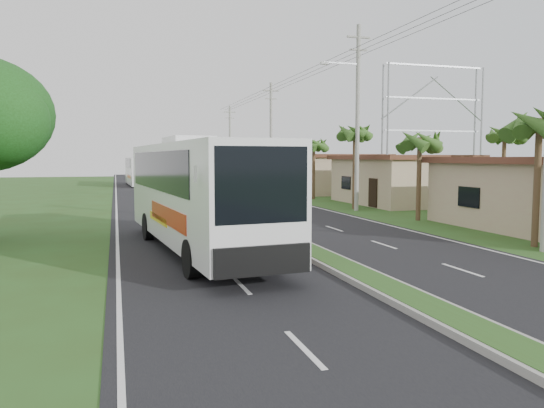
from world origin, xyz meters
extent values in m
plane|color=#2E491B|center=(0.00, 0.00, 0.00)|extent=(180.00, 180.00, 0.00)
cube|color=black|center=(0.00, 20.00, 0.01)|extent=(14.00, 160.00, 0.02)
cube|color=gray|center=(0.00, 20.00, 0.10)|extent=(1.20, 160.00, 0.17)
cube|color=#2E491B|center=(0.00, 20.00, 0.18)|extent=(0.95, 160.00, 0.02)
cube|color=silver|center=(-6.70, 20.00, 0.00)|extent=(0.12, 160.00, 0.01)
cube|color=silver|center=(6.70, 20.00, 0.00)|extent=(0.12, 160.00, 0.01)
cube|color=tan|center=(14.00, 22.00, 1.68)|extent=(7.00, 10.00, 3.35)
cube|color=#4E2F1B|center=(14.00, 22.00, 3.51)|extent=(7.60, 10.60, 0.32)
cube|color=tan|center=(14.00, 36.00, 1.75)|extent=(8.00, 11.00, 3.50)
cube|color=#4E2F1B|center=(14.00, 36.00, 3.66)|extent=(8.60, 11.60, 0.32)
cylinder|color=#473321|center=(9.00, 3.00, 2.50)|extent=(0.26, 0.26, 5.00)
cylinder|color=#473321|center=(9.40, 12.00, 2.30)|extent=(0.26, 0.26, 4.60)
cylinder|color=#473321|center=(8.80, 19.00, 2.70)|extent=(0.26, 0.26, 5.40)
cylinder|color=#473321|center=(9.30, 28.00, 2.40)|extent=(0.26, 0.26, 4.80)
cylinder|color=#473321|center=(17.50, 15.00, 2.60)|extent=(0.26, 0.26, 5.20)
sphere|color=#173B0F|center=(-10.80, 9.00, 4.90)|extent=(3.40, 3.40, 3.40)
cylinder|color=gray|center=(8.50, 18.00, 6.00)|extent=(0.28, 0.28, 12.00)
cube|color=gray|center=(8.50, 18.00, 11.20)|extent=(1.60, 0.12, 0.12)
cube|color=gray|center=(8.50, 18.00, 10.40)|extent=(1.20, 0.10, 0.10)
cube|color=gray|center=(7.30, 18.00, 9.50)|extent=(2.40, 0.10, 0.10)
cylinder|color=gray|center=(8.50, 38.00, 5.50)|extent=(0.28, 0.28, 11.00)
cube|color=gray|center=(8.50, 38.00, 10.20)|extent=(1.60, 0.12, 0.12)
cube|color=gray|center=(8.50, 38.00, 9.40)|extent=(1.20, 0.10, 0.10)
cylinder|color=gray|center=(8.50, 58.00, 5.25)|extent=(0.28, 0.28, 10.50)
cube|color=gray|center=(8.50, 58.00, 9.70)|extent=(1.60, 0.12, 0.12)
cube|color=gray|center=(8.50, 58.00, 8.90)|extent=(1.20, 0.10, 0.10)
cylinder|color=gray|center=(17.00, 29.50, 6.00)|extent=(0.18, 0.18, 12.00)
cylinder|color=gray|center=(27.00, 29.50, 6.00)|extent=(0.18, 0.18, 12.00)
cylinder|color=gray|center=(17.00, 30.50, 6.00)|extent=(0.18, 0.18, 12.00)
cylinder|color=gray|center=(27.00, 30.50, 6.00)|extent=(0.18, 0.18, 12.00)
cube|color=gray|center=(22.00, 30.00, 6.00)|extent=(10.00, 0.14, 0.14)
cube|color=gray|center=(22.00, 30.00, 9.00)|extent=(10.00, 0.14, 0.14)
cube|color=gray|center=(22.00, 30.00, 12.00)|extent=(10.00, 0.14, 0.14)
cube|color=silver|center=(-3.84, 5.60, 2.24)|extent=(4.08, 13.47, 3.48)
cube|color=black|center=(-3.91, 6.26, 3.00)|extent=(3.86, 10.84, 1.39)
cube|color=black|center=(-3.18, -0.94, 2.80)|extent=(2.49, 0.39, 1.95)
cube|color=#B3290E|center=(-3.71, 4.28, 1.54)|extent=(3.37, 6.00, 0.61)
cube|color=yellow|center=(-3.87, 5.93, 1.26)|extent=(3.13, 3.58, 0.28)
cube|color=silver|center=(-3.97, 6.92, 4.13)|extent=(1.81, 2.79, 0.31)
cylinder|color=black|center=(-4.66, 1.29, 0.57)|extent=(0.47, 1.18, 1.15)
cylinder|color=black|center=(-2.18, 1.54, 0.57)|extent=(0.47, 1.18, 1.15)
cylinder|color=black|center=(-5.44, 8.99, 0.57)|extent=(0.47, 1.18, 1.15)
cylinder|color=black|center=(-2.95, 9.24, 0.57)|extent=(0.47, 1.18, 1.15)
cube|color=silver|center=(-3.87, 54.37, 1.82)|extent=(3.07, 12.05, 3.33)
cube|color=black|center=(-3.89, 54.89, 2.82)|extent=(3.00, 8.93, 1.13)
cube|color=#EF5617|center=(-3.83, 53.33, 1.19)|extent=(2.87, 5.82, 0.36)
cylinder|color=black|center=(-4.82, 49.39, 0.50)|extent=(0.35, 1.01, 1.00)
cylinder|color=black|center=(-2.53, 49.48, 0.50)|extent=(0.35, 1.01, 1.00)
cylinder|color=black|center=(-5.19, 58.74, 0.50)|extent=(0.35, 1.01, 1.00)
cylinder|color=black|center=(-2.90, 58.83, 0.50)|extent=(0.35, 1.01, 1.00)
imported|color=black|center=(-2.00, 11.00, 0.50)|extent=(1.71, 0.96, 0.99)
imported|color=maroon|center=(-2.00, 11.00, 1.38)|extent=(0.70, 0.57, 1.66)
camera|label=1|loc=(-6.71, -13.79, 3.48)|focal=35.00mm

